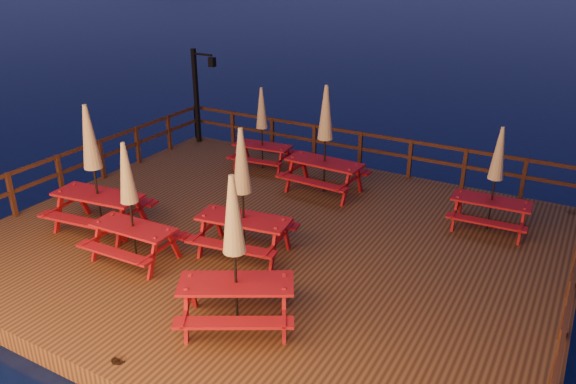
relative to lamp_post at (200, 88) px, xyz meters
name	(u,v)px	position (x,y,z in m)	size (l,w,h in m)	color
ground	(273,253)	(5.39, -4.55, -2.20)	(500.00, 500.00, 0.00)	black
deck	(273,245)	(5.39, -4.55, -2.00)	(12.00, 10.00, 0.40)	#3F2314
deck_piles	(273,265)	(5.39, -4.55, -2.50)	(11.44, 9.44, 1.40)	#321810
railing	(311,179)	(5.39, -2.77, -1.03)	(11.80, 9.75, 1.10)	#321810
lamp_post	(200,88)	(0.00, 0.00, 0.00)	(0.85, 0.18, 3.00)	black
picnic_table_0	(325,138)	(5.25, -1.73, -0.34)	(2.04, 1.71, 2.80)	maroon
picnic_table_1	(235,251)	(6.46, -7.48, -0.40)	(2.40, 2.28, 2.69)	maroon
picnic_table_2	(262,127)	(2.95, -1.05, -0.58)	(1.76, 1.50, 2.35)	maroon
picnic_table_3	(243,191)	(5.24, -5.43, -0.39)	(2.10, 1.82, 2.70)	maroon
picnic_table_4	(130,201)	(3.46, -6.72, -0.50)	(1.79, 1.49, 2.50)	maroon
picnic_table_5	(94,167)	(1.83, -6.09, -0.31)	(2.20, 1.89, 2.87)	maroon
picnic_table_6	(495,178)	(9.40, -1.83, -0.55)	(1.74, 1.46, 2.40)	maroon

